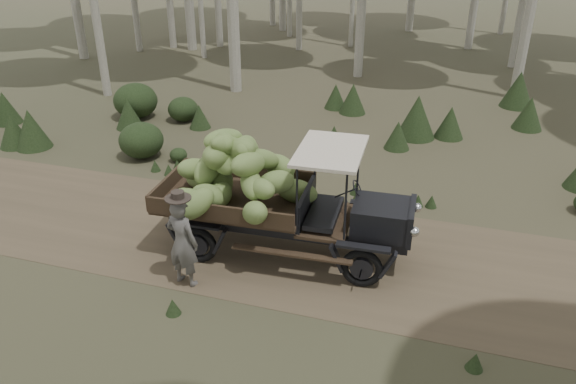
# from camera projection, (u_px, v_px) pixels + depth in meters

# --- Properties ---
(ground) EXTENTS (120.00, 120.00, 0.00)m
(ground) POSITION_uv_depth(u_px,v_px,m) (362.00, 259.00, 11.08)
(ground) COLOR #473D2B
(ground) RESTS_ON ground
(dirt_track) EXTENTS (70.00, 4.00, 0.01)m
(dirt_track) POSITION_uv_depth(u_px,v_px,m) (362.00, 259.00, 11.07)
(dirt_track) COLOR brown
(dirt_track) RESTS_ON ground
(banana_truck) EXTENTS (5.13, 2.80, 2.55)m
(banana_truck) POSITION_uv_depth(u_px,v_px,m) (258.00, 184.00, 10.76)
(banana_truck) COLOR black
(banana_truck) RESTS_ON ground
(farmer) EXTENTS (0.70, 0.54, 1.89)m
(farmer) POSITION_uv_depth(u_px,v_px,m) (182.00, 241.00, 9.99)
(farmer) COLOR #54514D
(farmer) RESTS_ON ground
(undergrowth) EXTENTS (24.12, 23.11, 1.29)m
(undergrowth) POSITION_uv_depth(u_px,v_px,m) (322.00, 185.00, 12.88)
(undergrowth) COLOR #233319
(undergrowth) RESTS_ON ground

